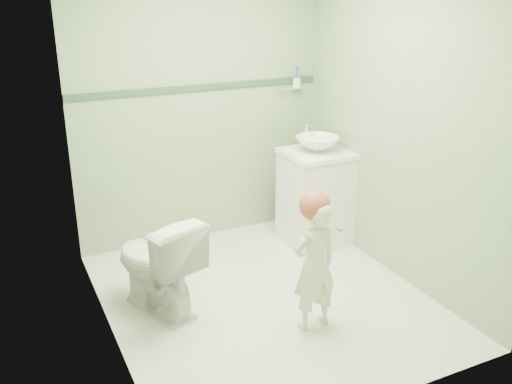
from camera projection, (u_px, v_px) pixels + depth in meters
ground at (265, 298)px, 4.17m from camera, size 2.50×2.50×0.00m
room_shell at (266, 140)px, 3.75m from camera, size 2.50×2.54×2.40m
trim_stripe at (199, 87)px, 4.75m from camera, size 2.20×0.02×0.05m
vanity at (315, 199)px, 4.96m from camera, size 0.52×0.50×0.80m
counter at (317, 154)px, 4.82m from camera, size 0.54×0.52×0.04m
basin at (317, 144)px, 4.79m from camera, size 0.37×0.37×0.13m
faucet at (306, 130)px, 4.92m from camera, size 0.03×0.13×0.18m
cup_holder at (296, 83)px, 5.07m from camera, size 0.26×0.07×0.21m
toilet at (156, 263)px, 3.91m from camera, size 0.61×0.80×0.72m
toddler at (314, 266)px, 3.68m from camera, size 0.34×0.24×0.90m
hair_cap at (315, 205)px, 3.56m from camera, size 0.20×0.20×0.20m
teal_toothbrush at (338, 229)px, 3.52m from camera, size 0.11×0.14×0.08m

